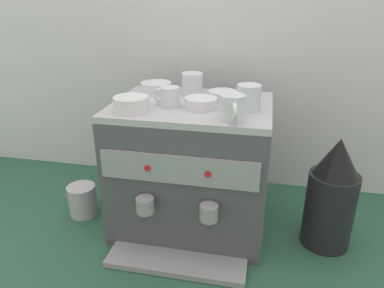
# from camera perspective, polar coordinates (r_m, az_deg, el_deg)

# --- Properties ---
(ground_plane) EXTENTS (4.00, 4.00, 0.00)m
(ground_plane) POSITION_cam_1_polar(r_m,az_deg,el_deg) (1.40, -0.00, -12.03)
(ground_plane) COLOR #28563D
(tiled_backsplash_wall) EXTENTS (2.80, 0.03, 1.08)m
(tiled_backsplash_wall) POSITION_cam_1_polar(r_m,az_deg,el_deg) (1.54, 2.91, 12.98)
(tiled_backsplash_wall) COLOR silver
(tiled_backsplash_wall) RESTS_ON ground_plane
(espresso_machine) EXTENTS (0.52, 0.51, 0.46)m
(espresso_machine) POSITION_cam_1_polar(r_m,az_deg,el_deg) (1.28, -0.04, -3.67)
(espresso_machine) COLOR #4C4C51
(espresso_machine) RESTS_ON ground_plane
(ceramic_cup_0) EXTENTS (0.07, 0.11, 0.07)m
(ceramic_cup_0) POSITION_cam_1_polar(r_m,az_deg,el_deg) (1.03, 6.43, 5.77)
(ceramic_cup_0) COLOR silver
(ceramic_cup_0) RESTS_ON espresso_machine
(ceramic_cup_1) EXTENTS (0.10, 0.06, 0.06)m
(ceramic_cup_1) POSITION_cam_1_polar(r_m,az_deg,el_deg) (1.16, -3.67, 7.54)
(ceramic_cup_1) COLOR silver
(ceramic_cup_1) RESTS_ON espresso_machine
(ceramic_cup_2) EXTENTS (0.07, 0.12, 0.08)m
(ceramic_cup_2) POSITION_cam_1_polar(r_m,az_deg,el_deg) (1.30, 0.06, 9.60)
(ceramic_cup_2) COLOR silver
(ceramic_cup_2) RESTS_ON espresso_machine
(ceramic_cup_3) EXTENTS (0.08, 0.12, 0.08)m
(ceramic_cup_3) POSITION_cam_1_polar(r_m,az_deg,el_deg) (1.14, 8.97, 7.43)
(ceramic_cup_3) COLOR silver
(ceramic_cup_3) RESTS_ON espresso_machine
(ceramic_bowl_0) EXTENTS (0.11, 0.11, 0.04)m
(ceramic_bowl_0) POSITION_cam_1_polar(r_m,az_deg,el_deg) (1.33, -5.71, 8.91)
(ceramic_bowl_0) COLOR white
(ceramic_bowl_0) RESTS_ON espresso_machine
(ceramic_bowl_1) EXTENTS (0.10, 0.10, 0.03)m
(ceramic_bowl_1) POSITION_cam_1_polar(r_m,az_deg,el_deg) (1.24, 4.91, 7.68)
(ceramic_bowl_1) COLOR white
(ceramic_bowl_1) RESTS_ON espresso_machine
(ceramic_bowl_2) EXTENTS (0.10, 0.10, 0.03)m
(ceramic_bowl_2) POSITION_cam_1_polar(r_m,az_deg,el_deg) (1.14, 1.42, 6.52)
(ceramic_bowl_2) COLOR white
(ceramic_bowl_2) RESTS_ON espresso_machine
(ceramic_bowl_3) EXTENTS (0.11, 0.11, 0.04)m
(ceramic_bowl_3) POSITION_cam_1_polar(r_m,az_deg,el_deg) (1.13, -9.63, 6.26)
(ceramic_bowl_3) COLOR white
(ceramic_bowl_3) RESTS_ON espresso_machine
(coffee_grinder) EXTENTS (0.16, 0.16, 0.39)m
(coffee_grinder) POSITION_cam_1_polar(r_m,az_deg,el_deg) (1.28, 21.30, -7.71)
(coffee_grinder) COLOR black
(coffee_grinder) RESTS_ON ground_plane
(milk_pitcher) EXTENTS (0.11, 0.11, 0.12)m
(milk_pitcher) POSITION_cam_1_polar(r_m,az_deg,el_deg) (1.47, -17.02, -8.53)
(milk_pitcher) COLOR #B7B7BC
(milk_pitcher) RESTS_ON ground_plane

